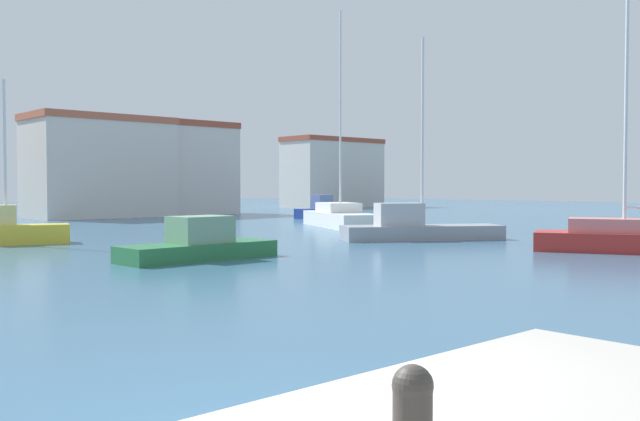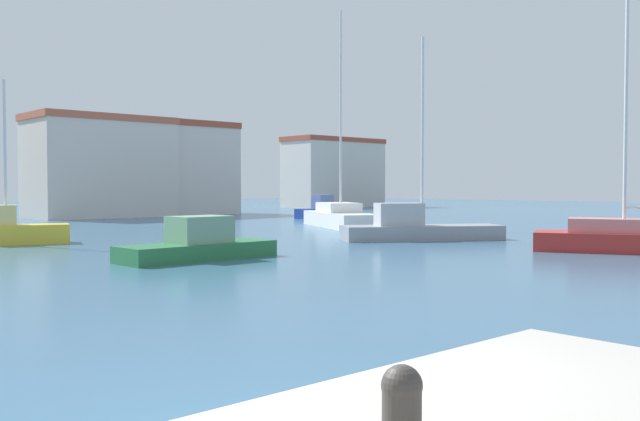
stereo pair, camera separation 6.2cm
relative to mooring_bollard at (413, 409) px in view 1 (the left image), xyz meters
The scene contains 11 objects.
water 27.09m from the mooring_bollard, 54.59° to the left, with size 160.00×160.00×0.00m, color #38607F.
mooring_bollard is the anchor object (origin of this frame).
sailboat_grey_far_right 27.06m from the mooring_bollard, 39.85° to the left, with size 6.92×5.24×8.76m.
motorboat_blue_center_channel 47.30m from the mooring_bollard, 48.26° to the left, with size 4.26×1.63×1.69m.
sailboat_white_inner_mooring 36.34m from the mooring_bollard, 46.75° to the left, with size 5.30×7.93×12.21m.
motorboat_green_near_pier 19.21m from the mooring_bollard, 60.83° to the left, with size 5.24×1.86×1.39m.
sailboat_yellow_distant_east 27.62m from the mooring_bollard, 75.98° to the left, with size 4.89×2.71×6.57m.
sailboat_red_mid_harbor 23.51m from the mooring_bollard, 22.15° to the left, with size 4.45×6.25×9.35m.
yacht_club 51.74m from the mooring_bollard, 66.92° to the left, with size 10.26×5.73×7.53m.
waterfront_apartments 55.85m from the mooring_bollard, 59.78° to the left, with size 6.92×5.99×7.55m.
harbor_office 73.56m from the mooring_bollard, 47.04° to the left, with size 11.36×5.12×7.56m.
Camera 1 is at (-3.42, -4.37, 2.35)m, focal length 39.37 mm.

